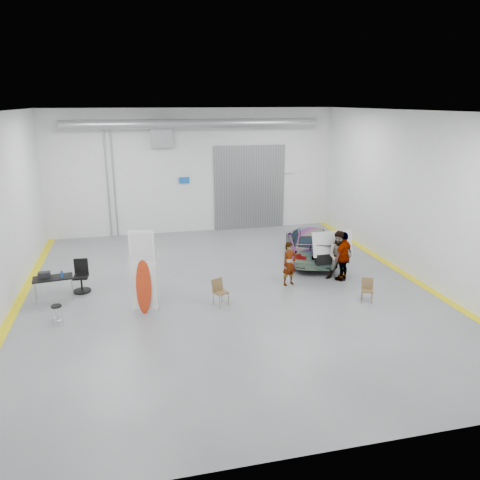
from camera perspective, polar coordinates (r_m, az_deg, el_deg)
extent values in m
plane|color=slate|center=(16.27, -1.46, -6.22)|extent=(16.00, 16.00, 0.00)
cube|color=silver|center=(18.09, 20.80, 4.99)|extent=(0.02, 16.00, 6.00)
cube|color=silver|center=(23.13, -5.64, 8.31)|extent=(14.00, 0.02, 6.00)
cube|color=silver|center=(8.06, 10.28, -7.97)|extent=(14.00, 0.02, 6.00)
cube|color=white|center=(15.00, -1.63, 15.42)|extent=(14.00, 16.00, 0.02)
cube|color=gray|center=(23.72, 1.20, 6.39)|extent=(3.60, 0.12, 4.20)
cube|color=#92969A|center=(22.71, -9.58, 12.58)|extent=(1.00, 0.50, 1.20)
cylinder|color=#92969A|center=(22.31, -5.59, 13.95)|extent=(11.90, 0.44, 0.44)
cube|color=#1558B2|center=(23.05, -6.82, 7.24)|extent=(0.50, 0.04, 0.30)
cube|color=white|center=(24.17, 5.86, 8.42)|extent=(0.70, 0.04, 0.25)
cylinder|color=#92969A|center=(22.94, -15.08, 6.49)|extent=(0.08, 0.08, 5.00)
cylinder|color=#92969A|center=(22.95, -15.83, 6.44)|extent=(0.08, 0.08, 5.00)
cube|color=yellow|center=(16.43, -25.77, -7.72)|extent=(0.30, 16.00, 0.01)
cube|color=yellow|center=(18.79, 19.49, -3.99)|extent=(0.30, 16.00, 0.01)
imported|color=silver|center=(19.56, 8.55, -0.36)|extent=(3.05, 4.89, 1.32)
imported|color=brown|center=(16.62, 6.03, -2.90)|extent=(0.66, 0.54, 1.57)
imported|color=slate|center=(17.27, 12.04, -1.92)|extent=(1.14, 1.07, 1.86)
imported|color=#9F4E35|center=(17.34, 12.49, -1.92)|extent=(1.12, 0.98, 1.83)
cube|color=white|center=(14.65, -11.45, -5.28)|extent=(0.78, 0.22, 1.68)
ellipsoid|color=#E24A13|center=(14.60, -11.43, -5.55)|extent=(0.51, 0.33, 1.77)
cube|color=white|center=(14.22, -11.73, -0.58)|extent=(0.75, 0.21, 0.89)
cylinder|color=white|center=(14.48, -12.85, -3.65)|extent=(0.02, 0.02, 2.80)
cylinder|color=white|center=(14.49, -10.26, -3.47)|extent=(0.02, 0.02, 2.80)
cube|color=brown|center=(15.04, -2.37, -6.41)|extent=(0.53, 0.53, 0.04)
cube|color=brown|center=(15.12, -2.51, -5.36)|extent=(0.40, 0.25, 0.39)
cube|color=brown|center=(15.81, 15.25, -5.98)|extent=(0.48, 0.47, 0.04)
cube|color=brown|center=(15.87, 15.02, -5.08)|extent=(0.37, 0.22, 0.35)
cylinder|color=black|center=(14.69, -21.50, -7.51)|extent=(0.30, 0.30, 0.04)
torus|color=silver|center=(14.85, -21.34, -8.94)|extent=(0.32, 0.32, 0.02)
cylinder|color=#92969A|center=(16.49, -23.79, -6.00)|extent=(0.03, 0.03, 0.74)
cylinder|color=#92969A|center=(16.30, -19.87, -5.80)|extent=(0.03, 0.03, 0.74)
cylinder|color=#92969A|center=(16.96, -23.50, -5.34)|extent=(0.03, 0.03, 0.74)
cylinder|color=#92969A|center=(16.78, -19.69, -5.15)|extent=(0.03, 0.03, 0.74)
cube|color=black|center=(16.49, -21.86, -4.31)|extent=(1.30, 0.76, 0.04)
cylinder|color=#194199|center=(16.30, -20.89, -3.94)|extent=(0.08, 0.08, 0.23)
cube|color=black|center=(16.54, -22.76, -3.93)|extent=(0.36, 0.23, 0.19)
cylinder|color=black|center=(17.06, -18.66, -5.87)|extent=(0.59, 0.59, 0.04)
cylinder|color=black|center=(16.97, -18.74, -5.07)|extent=(0.06, 0.06, 0.51)
cube|color=black|center=(16.88, -18.82, -4.27)|extent=(0.52, 0.52, 0.07)
cube|color=black|center=(17.00, -18.85, -3.00)|extent=(0.47, 0.09, 0.53)
cube|color=silver|center=(17.58, 11.07, -0.12)|extent=(1.54, 0.94, 0.04)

